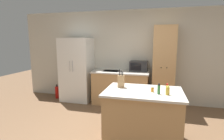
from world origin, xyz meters
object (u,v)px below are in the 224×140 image
Objects in this scene: pantry_cabinet at (163,68)px; fire_extinguisher at (57,92)px; microwave at (139,66)px; spice_bottle_green_herb at (168,91)px; refrigerator at (77,70)px; spice_bottle_tall_dark at (152,89)px; knife_block at (121,81)px; spice_bottle_short_red at (167,89)px; spice_bottle_amber_oil at (159,89)px.

pantry_cabinet is 4.99× the size of fire_extinguisher.
spice_bottle_green_herb is at bearing -71.94° from microwave.
refrigerator is 4.30× the size of fire_extinguisher.
knife_block is at bearing 164.98° from spice_bottle_tall_dark.
microwave is 1.12× the size of fire_extinguisher.
knife_block reaches higher than spice_bottle_tall_dark.
spice_bottle_short_red is at bearing -29.24° from fire_extinguisher.
pantry_cabinet is 1.93m from spice_bottle_green_herb.
refrigerator is 20.96× the size of spice_bottle_tall_dark.
knife_block reaches higher than microwave.
spice_bottle_amber_oil is at bearing 177.76° from spice_bottle_green_herb.
pantry_cabinet is 4.46× the size of microwave.
fire_extinguisher is at bearing 145.47° from knife_block.
pantry_cabinet reaches higher than spice_bottle_amber_oil.
microwave is at bearing 3.66° from fire_extinguisher.
pantry_cabinet reaches higher than spice_bottle_green_herb.
spice_bottle_tall_dark is 3.47m from fire_extinguisher.
spice_bottle_amber_oil is at bearing -21.15° from knife_block.
refrigerator is at bearing 144.09° from spice_bottle_short_red.
spice_bottle_green_herb is (2.45, -1.89, 0.07)m from refrigerator.
spice_bottle_amber_oil reaches higher than spice_bottle_short_red.
microwave is at bearing 4.29° from refrigerator.
knife_block is at bearing 169.96° from spice_bottle_short_red.
refrigerator is 2.99m from spice_bottle_amber_oil.
fire_extinguisher is (-2.34, 1.61, -0.85)m from knife_block.
knife_block is (1.66, -1.63, 0.12)m from refrigerator.
spice_bottle_green_herb is at bearing -25.23° from spice_bottle_tall_dark.
refrigerator is 2.45m from pantry_cabinet.
spice_bottle_green_herb is (0.13, -0.01, -0.01)m from spice_bottle_amber_oil.
knife_block is at bearing -34.53° from fire_extinguisher.
pantry_cabinet is at bearing 90.14° from spice_bottle_short_red.
refrigerator is 3.02m from spice_bottle_short_red.
spice_bottle_amber_oil is 3.62m from fire_extinguisher.
microwave is at bearing 102.60° from spice_bottle_tall_dark.
refrigerator reaches higher than microwave.
spice_bottle_tall_dark is 0.26m from spice_bottle_green_herb.
knife_block is 0.58m from spice_bottle_tall_dark.
fire_extinguisher is at bearing 149.15° from spice_bottle_green_herb.
microwave is 3.37× the size of spice_bottle_green_herb.
spice_bottle_amber_oil is at bearing -46.40° from spice_bottle_tall_dark.
fire_extinguisher is (-2.47, -0.16, -0.88)m from microwave.
fire_extinguisher is (-2.89, 1.76, -0.77)m from spice_bottle_tall_dark.
microwave is 2.13m from spice_bottle_green_herb.
spice_bottle_green_herb is at bearing -89.78° from pantry_cabinet.
microwave is (-0.65, 0.10, 0.00)m from pantry_cabinet.
microwave is 5.45× the size of spice_bottle_tall_dark.
spice_bottle_tall_dark is 0.15m from spice_bottle_amber_oil.
spice_bottle_amber_oil reaches higher than spice_bottle_green_herb.
fire_extinguisher is (-3.12, -0.06, -0.88)m from pantry_cabinet.
knife_block is 0.77× the size of fire_extinguisher.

